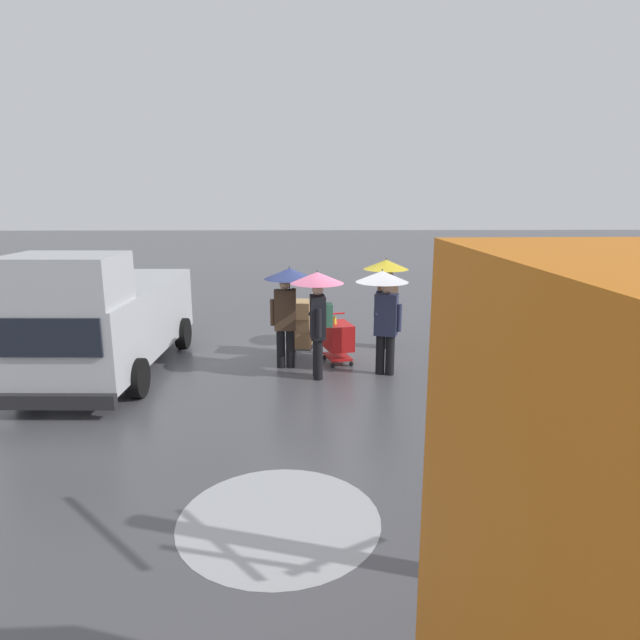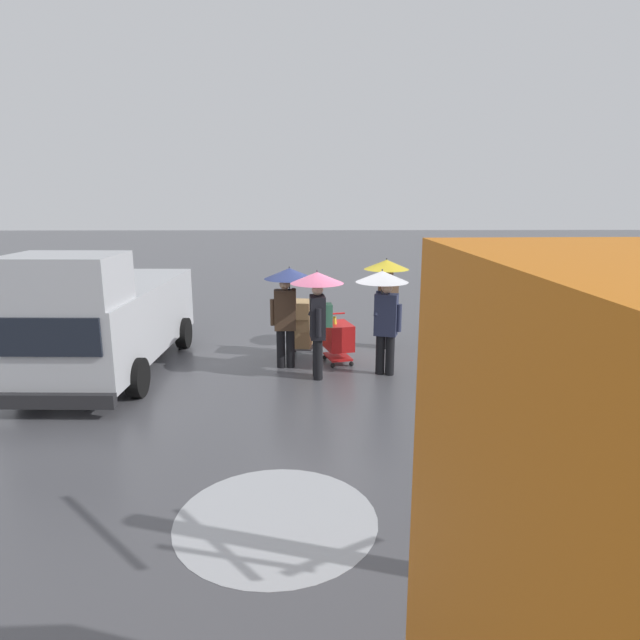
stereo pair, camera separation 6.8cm
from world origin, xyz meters
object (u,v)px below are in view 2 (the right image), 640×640
at_px(shopping_cart_vendor, 338,337).
at_px(cargo_van_parked_right, 109,317).
at_px(pedestrian_white_side, 318,300).
at_px(pedestrian_far_side, 288,293).
at_px(pedestrian_pink_side, 387,282).
at_px(pedestrian_black_side, 384,297).
at_px(hand_dolly_boxes, 303,325).

bearing_deg(shopping_cart_vendor, cargo_van_parked_right, 7.29).
relative_size(pedestrian_white_side, pedestrian_far_side, 1.00).
distance_m(pedestrian_pink_side, pedestrian_far_side, 2.67).
height_order(shopping_cart_vendor, pedestrian_black_side, pedestrian_black_side).
distance_m(pedestrian_pink_side, pedestrian_white_side, 2.64).
height_order(pedestrian_pink_side, pedestrian_far_side, same).
distance_m(cargo_van_parked_right, shopping_cart_vendor, 4.72).
height_order(pedestrian_white_side, pedestrian_far_side, same).
xyz_separation_m(shopping_cart_vendor, pedestrian_pink_side, (-1.19, -1.15, 1.02)).
height_order(pedestrian_black_side, pedestrian_white_side, same).
bearing_deg(pedestrian_white_side, shopping_cart_vendor, -115.64).
bearing_deg(pedestrian_pink_side, pedestrian_black_side, 80.30).
relative_size(shopping_cart_vendor, pedestrian_black_side, 0.49).
bearing_deg(pedestrian_black_side, cargo_van_parked_right, -1.75).
height_order(hand_dolly_boxes, pedestrian_pink_side, pedestrian_pink_side).
bearing_deg(hand_dolly_boxes, cargo_van_parked_right, 16.46).
bearing_deg(shopping_cart_vendor, pedestrian_white_side, 64.36).
distance_m(cargo_van_parked_right, pedestrian_far_side, 3.62).
bearing_deg(hand_dolly_boxes, pedestrian_far_side, 70.88).
xyz_separation_m(cargo_van_parked_right, pedestrian_white_side, (-4.20, 0.33, 0.39)).
bearing_deg(pedestrian_white_side, hand_dolly_boxes, -77.65).
bearing_deg(pedestrian_black_side, hand_dolly_boxes, -38.87).
distance_m(hand_dolly_boxes, pedestrian_far_side, 1.24).
height_order(hand_dolly_boxes, pedestrian_white_side, pedestrian_white_side).
bearing_deg(pedestrian_pink_side, hand_dolly_boxes, 17.12).
bearing_deg(pedestrian_pink_side, shopping_cart_vendor, 44.09).
relative_size(cargo_van_parked_right, pedestrian_white_side, 2.51).
bearing_deg(cargo_van_parked_right, pedestrian_black_side, 178.25).
distance_m(shopping_cart_vendor, pedestrian_pink_side, 1.95).
distance_m(hand_dolly_boxes, pedestrian_pink_side, 2.22).
bearing_deg(pedestrian_pink_side, pedestrian_far_side, 32.68).
distance_m(cargo_van_parked_right, hand_dolly_boxes, 4.07).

